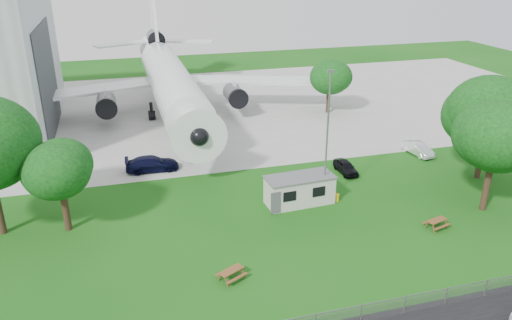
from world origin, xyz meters
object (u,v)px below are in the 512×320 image
object	(u,v)px
site_cabin	(300,190)
picnic_west	(232,279)
airliner	(169,79)
picnic_east	(436,228)

from	to	relation	value
site_cabin	picnic_west	distance (m)	12.87
airliner	picnic_east	xyz separation A→B (m)	(17.22, -36.73, -5.27)
site_cabin	picnic_west	xyz separation A→B (m)	(-8.56, -9.52, -1.31)
picnic_west	picnic_east	bearing A→B (deg)	-20.35
picnic_east	site_cabin	bearing A→B (deg)	126.08
picnic_east	picnic_west	bearing A→B (deg)	171.30
site_cabin	picnic_east	bearing A→B (deg)	-38.15
airliner	picnic_west	size ratio (longest dim) A/B	26.52
site_cabin	picnic_east	world-z (taller)	site_cabin
picnic_west	airliner	bearing A→B (deg)	61.64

